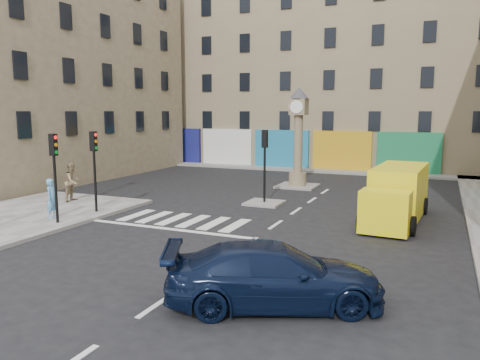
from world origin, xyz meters
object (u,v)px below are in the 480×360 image
Objects in this scene: traffic_light_left_far at (94,158)px; pedestrian_tan at (73,182)px; traffic_light_island at (265,154)px; pedestrian_blue at (52,198)px; traffic_light_left_near at (54,164)px; yellow_van at (397,194)px; navy_sedan at (274,275)px; clock_pillar at (298,131)px.

traffic_light_left_far is 1.85× the size of pedestrian_tan.
traffic_light_left_far reaches higher than traffic_light_island.
traffic_light_left_far is at bearing -37.11° from pedestrian_blue.
pedestrian_blue is 0.86× the size of pedestrian_tan.
traffic_light_left_far is at bearing 90.00° from traffic_light_left_near.
pedestrian_blue is (-13.70, -6.15, -0.15)m from yellow_van.
yellow_van is 3.79× the size of pedestrian_blue.
traffic_light_left_far is 2.57m from pedestrian_blue.
traffic_light_island is at bearing -57.56° from pedestrian_blue.
navy_sedan is at bearing -68.53° from traffic_light_island.
traffic_light_island is at bearing -74.52° from pedestrian_tan.
navy_sedan is 0.82× the size of yellow_van.
navy_sedan is (4.65, -11.83, -1.81)m from traffic_light_island.
navy_sedan is at bearing -20.18° from traffic_light_left_near.
clock_pillar is (0.00, 6.00, 0.96)m from traffic_light_island.
navy_sedan is at bearing -124.34° from pedestrian_blue.
pedestrian_tan is (-2.85, 1.59, -1.47)m from traffic_light_left_far.
traffic_light_left_far is 1.00× the size of traffic_light_island.
clock_pillar reaches higher than pedestrian_tan.
yellow_van is (12.88, 4.32, -1.46)m from traffic_light_left_far.
traffic_light_island is 1.85× the size of pedestrian_tan.
pedestrian_tan is (-2.03, 3.42, 0.14)m from pedestrian_blue.
traffic_light_left_far is at bearing -118.94° from clock_pillar.
pedestrian_tan is at bearing 17.67° from pedestrian_blue.
clock_pillar is (6.30, 13.80, 0.93)m from traffic_light_left_near.
clock_pillar reaches higher than navy_sedan.
pedestrian_tan is (-9.15, -9.81, -2.40)m from clock_pillar.
pedestrian_blue is (-7.12, -13.22, -2.54)m from clock_pillar.
yellow_van is 3.27× the size of pedestrian_tan.
clock_pillar is at bearing -10.28° from navy_sedan.
yellow_van is at bearing -87.28° from pedestrian_tan.
yellow_van is at bearing 18.55° from traffic_light_left_far.
traffic_light_left_near is at bearing -148.64° from yellow_van.
traffic_light_island is 12.84m from navy_sedan.
traffic_light_left_near is 1.85× the size of pedestrian_tan.
traffic_light_island is 10.01m from pedestrian_tan.
traffic_light_island is 10.27m from pedestrian_blue.
clock_pillar is 18.63m from navy_sedan.
traffic_light_island reaches higher than pedestrian_tan.
clock_pillar is 0.93× the size of yellow_van.
traffic_light_left_far is 8.30m from traffic_light_island.
clock_pillar is 13.62m from pedestrian_tan.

